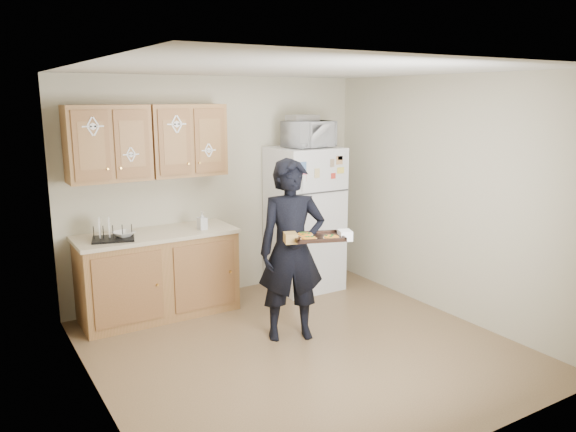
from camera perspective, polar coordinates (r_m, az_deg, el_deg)
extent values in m
plane|color=brown|center=(5.33, 1.49, -13.26)|extent=(3.60, 3.60, 0.00)
plane|color=silver|center=(4.82, 1.65, 14.68)|extent=(3.60, 3.60, 0.00)
cube|color=#B8B195|center=(6.48, -7.15, 2.84)|extent=(3.60, 0.04, 2.50)
cube|color=#B8B195|center=(3.60, 17.44, -5.13)|extent=(3.60, 0.04, 2.50)
cube|color=#B8B195|center=(4.25, -19.27, -2.67)|extent=(0.04, 3.60, 2.50)
cube|color=#B8B195|center=(6.08, 15.94, 1.85)|extent=(0.04, 3.60, 2.50)
cube|color=silver|center=(6.69, 1.69, -0.28)|extent=(0.75, 0.70, 1.70)
cube|color=brown|center=(6.08, -13.02, -5.96)|extent=(1.60, 0.60, 0.86)
cube|color=beige|center=(5.96, -13.23, -1.84)|extent=(1.64, 0.64, 0.04)
cube|color=brown|center=(5.83, -17.85, 7.02)|extent=(0.80, 0.33, 0.75)
cube|color=brown|center=(6.08, -10.29, 7.59)|extent=(0.80, 0.33, 0.75)
cube|color=gold|center=(7.34, 4.00, -4.75)|extent=(0.20, 0.07, 0.32)
imported|color=black|center=(5.28, 0.37, -3.52)|extent=(0.73, 0.61, 1.72)
cube|color=black|center=(5.06, 3.07, -2.20)|extent=(0.53, 0.46, 0.04)
cylinder|color=gold|center=(4.96, 2.11, -2.28)|extent=(0.15, 0.15, 0.02)
cylinder|color=gold|center=(5.01, 4.43, -2.16)|extent=(0.15, 0.15, 0.02)
cylinder|color=gold|center=(5.10, 1.74, -1.87)|extent=(0.15, 0.15, 0.02)
imported|color=silver|center=(6.52, 2.13, 8.30)|extent=(0.59, 0.44, 0.30)
cube|color=#AAAAB1|center=(6.50, 1.49, 9.94)|extent=(0.34, 0.25, 0.07)
cube|color=black|center=(5.76, -17.36, -1.55)|extent=(0.46, 0.39, 0.16)
imported|color=silver|center=(5.79, -16.37, -1.76)|extent=(0.26, 0.26, 0.05)
imported|color=silver|center=(5.99, -8.71, -0.47)|extent=(0.10, 0.10, 0.19)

